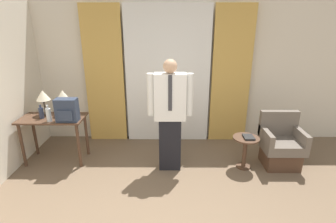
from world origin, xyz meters
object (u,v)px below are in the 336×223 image
Objects in this scene: person at (170,113)px; armchair at (281,146)px; bottle_near_edge at (49,115)px; side_table at (245,147)px; book at (249,137)px; table_lamp_left at (43,97)px; table_lamp_right at (63,97)px; bottle_by_lamp at (41,113)px; backpack at (67,110)px; desk at (53,125)px.

person is 2.01× the size of armchair.
bottle_near_edge is 0.50× the size of side_table.
book reaches higher than side_table.
table_lamp_left and table_lamp_right have the same top height.
person is (2.10, -0.38, -0.13)m from table_lamp_left.
table_lamp_left is 1.58× the size of bottle_near_edge.
table_lamp_left reaches higher than book.
armchair reaches higher than book.
person reaches higher than book.
table_lamp_left is 0.48× the size of armchair.
bottle_by_lamp is at bearing -151.24° from table_lamp_right.
table_lamp_left reaches higher than backpack.
table_lamp_right is 0.36m from backpack.
backpack is at bearing -25.70° from desk.
backpack reaches higher than bottle_near_edge.
backpack is at bearing -31.08° from table_lamp_left.
table_lamp_right is 0.24× the size of person.
desk is 2.45× the size of table_lamp_left.
table_lamp_left is 2.04× the size of book.
table_lamp_right is 0.48× the size of armchair.
person is at bearing -3.09° from backpack.
side_table is at bearing 1.08° from person.
armchair is (3.76, -0.13, -0.31)m from desk.
table_lamp_left is at bearing 173.55° from book.
side_table is at bearing -0.91° from bottle_near_edge.
desk is at bearing 175.70° from book.
bottle_near_edge is at bearing -113.24° from table_lamp_right.
table_lamp_left is at bearing 169.72° from person.
person reaches higher than bottle_by_lamp.
table_lamp_right is (0.16, 0.14, 0.45)m from desk.
side_table is (3.30, -0.19, -0.51)m from bottle_by_lamp.
table_lamp_left is at bearing 139.95° from desk.
book is at bearing -7.14° from table_lamp_right.
book is (-0.58, -0.11, 0.21)m from armchair.
table_lamp_left is 1.88× the size of bottle_by_lamp.
table_lamp_right is at bearing 28.76° from bottle_by_lamp.
person is at bearing -178.92° from side_table.
table_lamp_left reaches higher than desk.
armchair is 0.61m from side_table.
table_lamp_left reaches higher than bottle_by_lamp.
side_table is (2.83, -0.06, -0.60)m from backpack.
desk is at bearing 12.87° from bottle_by_lamp.
armchair is (3.92, -0.27, -0.76)m from table_lamp_left.
armchair is at bearing 10.77° from book.
table_lamp_right is 1.82m from person.
person is (1.94, -0.24, 0.31)m from desk.
desk is at bearing 176.02° from side_table.
book is at bearing -169.23° from armchair.
book is at bearing -1.69° from backpack.
bottle_by_lamp reaches higher than book.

